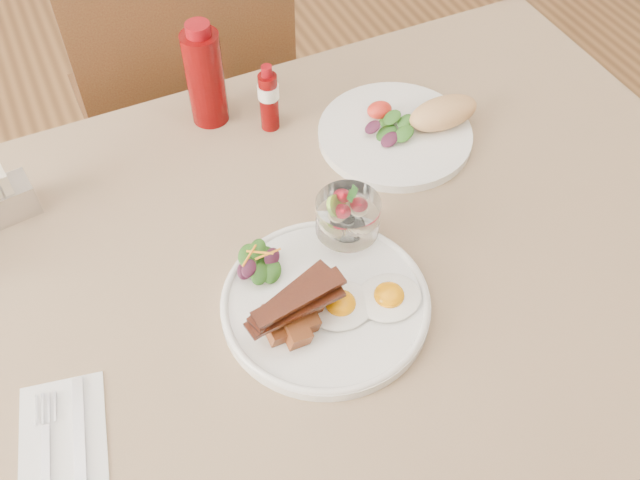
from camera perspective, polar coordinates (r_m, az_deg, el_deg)
table at (r=1.08m, az=-0.59°, el=-4.71°), size 1.33×0.88×0.75m
chair_far at (r=1.62m, az=-10.61°, el=10.27°), size 0.42×0.42×0.93m
main_plate at (r=0.96m, az=0.44°, el=-5.13°), size 0.28×0.28×0.02m
fried_eggs at (r=0.94m, az=3.60°, el=-4.86°), size 0.18×0.12×0.02m
bacon_potato_pile at (r=0.90m, az=-2.06°, el=-5.79°), size 0.14×0.08×0.06m
side_salad at (r=0.97m, az=-4.87°, el=-1.92°), size 0.07×0.07×0.04m
fruit_cup at (r=0.97m, az=2.22°, el=1.92°), size 0.09×0.09×0.09m
second_plate at (r=1.18m, az=6.93°, el=8.90°), size 0.27×0.25×0.06m
ketchup_bottle at (r=1.18m, az=-9.18°, el=12.79°), size 0.08×0.08×0.18m
hot_sauce_bottle at (r=1.17m, az=-4.13°, el=11.23°), size 0.04×0.04×0.12m
napkin_cutlery at (r=0.92m, az=-19.80°, el=-15.40°), size 0.13×0.20×0.01m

